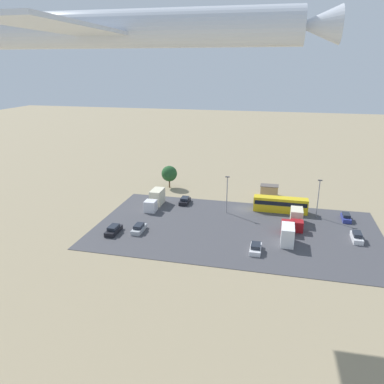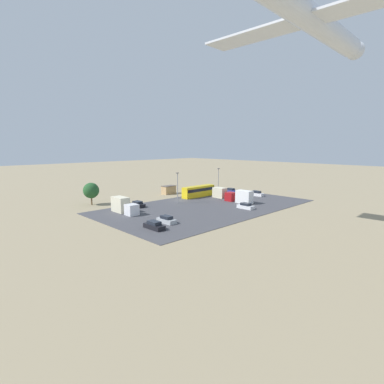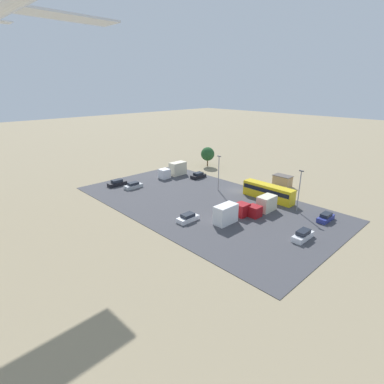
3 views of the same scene
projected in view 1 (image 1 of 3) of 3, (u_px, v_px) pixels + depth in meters
name	position (u px, v px, depth m)	size (l,w,h in m)	color
ground_plane	(242.00, 209.00, 86.20)	(400.00, 400.00, 0.00)	gray
parking_lot_surface	(235.00, 229.00, 75.52)	(56.57, 31.62, 0.08)	#424247
shed_building	(269.00, 190.00, 94.86)	(4.53, 2.78, 2.73)	tan
bus	(280.00, 204.00, 83.99)	(11.90, 2.52, 3.33)	gold
parked_car_0	(185.00, 201.00, 89.50)	(1.98, 4.34, 1.51)	black
parked_car_1	(114.00, 230.00, 73.53)	(1.90, 4.74, 1.54)	black
parked_car_2	(346.00, 217.00, 79.68)	(1.70, 4.24, 1.47)	navy
parked_car_3	(357.00, 237.00, 70.44)	(1.73, 4.57, 1.61)	silver
parked_car_4	(139.00, 228.00, 74.26)	(1.80, 4.50, 1.48)	#ADB2B7
parked_car_5	(256.00, 248.00, 66.23)	(1.93, 4.27, 1.45)	silver
parked_truck_0	(297.00, 219.00, 76.98)	(2.44, 7.27, 3.07)	maroon
parked_truck_1	(155.00, 199.00, 87.43)	(2.52, 8.47, 3.59)	silver
parked_truck_2	(287.00, 233.00, 70.01)	(2.33, 8.34, 3.53)	maroon
tree_near_shed	(169.00, 174.00, 100.34)	(4.20, 4.20, 6.01)	brown
light_pole_lot_centre	(318.00, 197.00, 80.09)	(0.90, 0.28, 8.45)	gray
light_pole_lot_edge	(227.00, 193.00, 82.45)	(0.90, 0.28, 8.47)	gray
airplane	(119.00, 29.00, 38.96)	(43.13, 35.98, 9.76)	silver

